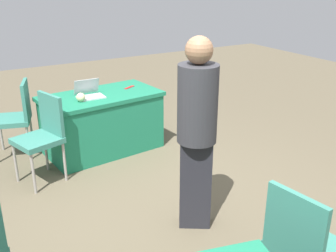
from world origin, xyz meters
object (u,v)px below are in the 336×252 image
at_px(table_foreground, 102,123).
at_px(chair_tucked_right, 303,243).
at_px(person_attendee_standing, 197,127).
at_px(laptop_silver, 90,94).
at_px(chair_tucked_left, 43,133).
at_px(chair_by_pillar, 17,114).
at_px(yarn_ball, 81,97).
at_px(scissors_red, 129,87).

xyz_separation_m(table_foreground, chair_tucked_right, (-0.17, 3.16, 0.18)).
height_order(person_attendee_standing, laptop_silver, person_attendee_standing).
distance_m(chair_tucked_right, person_attendee_standing, 1.26).
distance_m(chair_tucked_left, person_attendee_standing, 1.87).
bearing_deg(chair_tucked_right, chair_tucked_left, -167.91).
distance_m(table_foreground, chair_by_pillar, 1.05).
bearing_deg(chair_tucked_right, table_foreground, 174.94).
relative_size(chair_tucked_right, yarn_ball, 9.06).
bearing_deg(chair_tucked_left, table_foreground, -80.89).
bearing_deg(table_foreground, laptop_silver, 13.62).
height_order(chair_tucked_left, chair_by_pillar, chair_tucked_left).
bearing_deg(chair_tucked_left, laptop_silver, -78.31).
distance_m(chair_by_pillar, scissors_red, 1.45).
bearing_deg(person_attendee_standing, scissors_red, 113.51).
xyz_separation_m(chair_by_pillar, laptop_silver, (-0.81, 0.43, 0.25)).
bearing_deg(chair_tucked_right, laptop_silver, 177.77).
bearing_deg(table_foreground, yarn_ball, 28.96).
bearing_deg(scissors_red, chair_tucked_right, 56.25).
height_order(table_foreground, chair_by_pillar, chair_by_pillar).
height_order(chair_by_pillar, scissors_red, chair_by_pillar).
bearing_deg(table_foreground, chair_by_pillar, -22.49).
distance_m(chair_tucked_left, scissors_red, 1.40).
distance_m(table_foreground, chair_tucked_left, 0.96).
height_order(chair_by_pillar, laptop_silver, laptop_silver).
relative_size(chair_tucked_left, chair_tucked_right, 1.00).
distance_m(chair_tucked_left, yarn_ball, 0.64).
relative_size(table_foreground, chair_tucked_left, 1.59).
distance_m(chair_tucked_left, chair_by_pillar, 0.83).
bearing_deg(person_attendee_standing, yarn_ball, 135.76).
relative_size(chair_tucked_left, laptop_silver, 3.02).
relative_size(chair_by_pillar, laptop_silver, 2.97).
height_order(chair_tucked_right, yarn_ball, chair_tucked_right).
relative_size(chair_tucked_right, chair_by_pillar, 1.02).
xyz_separation_m(table_foreground, yarn_ball, (0.31, 0.17, 0.43)).
bearing_deg(yarn_ball, laptop_silver, -139.12).
height_order(chair_by_pillar, person_attendee_standing, person_attendee_standing).
xyz_separation_m(chair_tucked_right, scissors_red, (-0.27, -3.26, 0.20)).
bearing_deg(chair_tucked_left, yarn_ball, -82.30).
bearing_deg(laptop_silver, person_attendee_standing, 98.61).
bearing_deg(table_foreground, person_attendee_standing, 93.74).
bearing_deg(chair_tucked_left, chair_tucked_right, -177.26).
distance_m(table_foreground, person_attendee_standing, 2.06).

